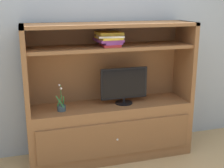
{
  "coord_description": "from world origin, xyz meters",
  "views": [
    {
      "loc": [
        -0.9,
        -2.71,
        1.79
      ],
      "look_at": [
        0.0,
        0.35,
        0.9
      ],
      "focal_mm": 47.93,
      "sensor_mm": 36.0,
      "label": 1
    }
  ],
  "objects_px": {
    "tv_monitor": "(124,85)",
    "magazine_stack": "(109,39)",
    "media_console": "(111,116)",
    "potted_plant": "(62,107)"
  },
  "relations": [
    {
      "from": "tv_monitor",
      "to": "magazine_stack",
      "type": "xyz_separation_m",
      "value": [
        -0.17,
        0.02,
        0.53
      ]
    },
    {
      "from": "media_console",
      "to": "tv_monitor",
      "type": "bearing_deg",
      "value": -11.27
    },
    {
      "from": "media_console",
      "to": "tv_monitor",
      "type": "relative_size",
      "value": 3.45
    },
    {
      "from": "potted_plant",
      "to": "magazine_stack",
      "type": "distance_m",
      "value": 0.89
    },
    {
      "from": "magazine_stack",
      "to": "tv_monitor",
      "type": "bearing_deg",
      "value": -7.78
    },
    {
      "from": "tv_monitor",
      "to": "potted_plant",
      "type": "distance_m",
      "value": 0.74
    },
    {
      "from": "media_console",
      "to": "tv_monitor",
      "type": "height_order",
      "value": "media_console"
    },
    {
      "from": "media_console",
      "to": "magazine_stack",
      "type": "xyz_separation_m",
      "value": [
        -0.02,
        -0.01,
        0.9
      ]
    },
    {
      "from": "media_console",
      "to": "tv_monitor",
      "type": "distance_m",
      "value": 0.4
    },
    {
      "from": "potted_plant",
      "to": "tv_monitor",
      "type": "bearing_deg",
      "value": 3.2
    }
  ]
}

